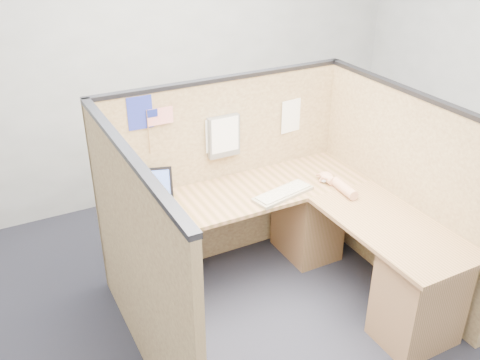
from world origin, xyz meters
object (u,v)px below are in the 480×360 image
l_desk (291,249)px  laptop (149,197)px  keyboard (283,193)px  mouse (326,179)px

l_desk → laptop: bearing=147.9°
l_desk → keyboard: keyboard is taller
laptop → keyboard: 0.98m
l_desk → mouse: (0.46, 0.24, 0.36)m
l_desk → mouse: bearing=28.0°
keyboard → mouse: (0.41, 0.03, 0.01)m
l_desk → keyboard: bearing=77.0°
l_desk → laptop: (-0.87, 0.55, 0.39)m
laptop → keyboard: laptop is taller
laptop → mouse: laptop is taller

